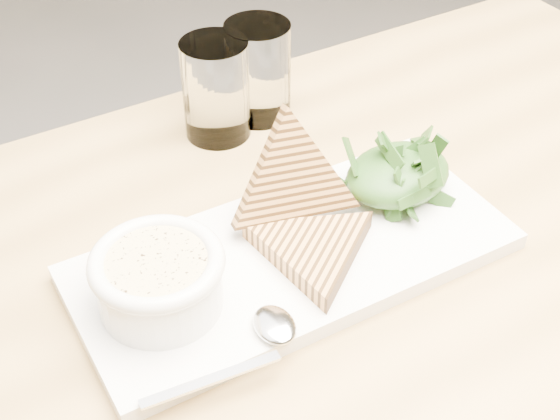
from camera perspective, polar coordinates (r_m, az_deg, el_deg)
table_top at (r=0.71m, az=5.61°, el=-6.27°), size 1.18×0.85×0.04m
table_leg_br at (r=1.39m, az=11.85°, el=0.23°), size 0.06×0.06×0.68m
platter at (r=0.71m, az=0.97°, el=-3.45°), size 0.41×0.22×0.02m
soup_bowl at (r=0.65m, az=-8.79°, el=-5.55°), size 0.10×0.10×0.04m
soup at (r=0.63m, az=-9.01°, el=-3.93°), size 0.09×0.09×0.01m
bowl_rim at (r=0.63m, az=-9.03°, el=-3.80°), size 0.11×0.11×0.01m
sandwich_flat at (r=0.69m, az=2.47°, el=-2.93°), size 0.19×0.19×0.02m
sandwich_lean at (r=0.70m, az=0.93°, el=2.23°), size 0.17×0.16×0.16m
salad_base at (r=0.76m, az=8.62°, el=2.60°), size 0.11×0.09×0.04m
arugula_pile at (r=0.76m, az=8.67°, el=2.96°), size 0.11×0.10×0.05m
spoon_bowl at (r=0.63m, az=-0.40°, el=-8.39°), size 0.04×0.05×0.01m
spoon_handle at (r=0.60m, az=-5.05°, el=-12.25°), size 0.11×0.03×0.00m
glass_near at (r=0.88m, az=-1.62°, el=10.14°), size 0.07×0.07×0.11m
glass_far at (r=0.85m, az=-4.70°, el=8.78°), size 0.07×0.07×0.11m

